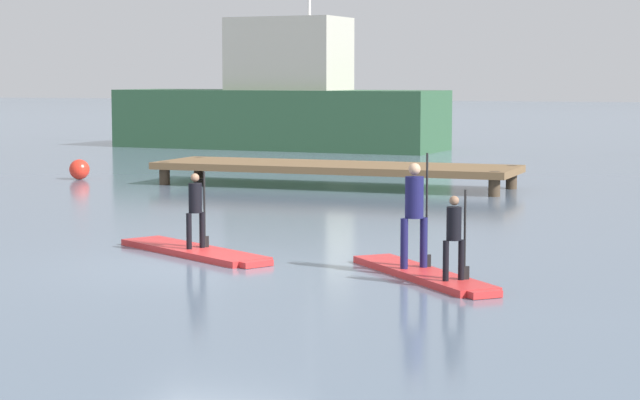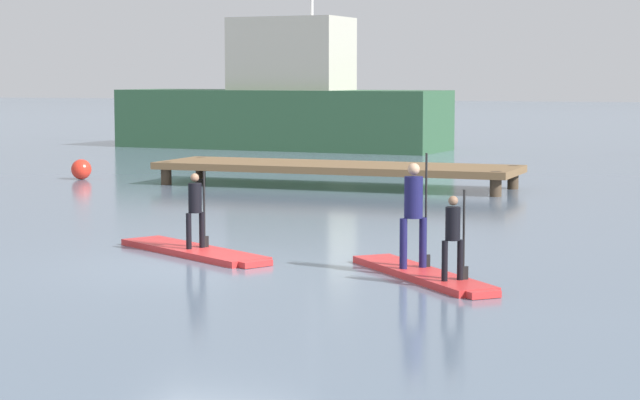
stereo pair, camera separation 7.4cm
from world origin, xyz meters
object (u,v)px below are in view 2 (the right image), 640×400
object	(u,v)px
fishing_boat_white_large	(283,104)
mooring_buoy_near	(81,169)
paddleboard_near	(195,251)
paddler_adult	(414,208)
paddler_child_solo	(196,206)
paddler_child_front	(453,233)
paddleboard_far	(423,275)

from	to	relation	value
fishing_boat_white_large	mooring_buoy_near	bearing A→B (deg)	-89.22
paddleboard_near	paddler_adult	distance (m)	3.99
paddler_child_solo	paddler_adult	size ratio (longest dim) A/B	0.74
paddleboard_near	mooring_buoy_near	size ratio (longest dim) A/B	5.86
paddleboard_near	fishing_boat_white_large	world-z (taller)	fishing_boat_white_large
paddler_child_front	fishing_boat_white_large	size ratio (longest dim) A/B	0.09
fishing_boat_white_large	paddleboard_far	bearing A→B (deg)	-63.72
paddler_child_front	paddler_child_solo	bearing A→B (deg)	162.20
paddleboard_near	fishing_boat_white_large	size ratio (longest dim) A/B	0.25
fishing_boat_white_large	paddler_child_front	bearing A→B (deg)	-63.24
paddler_child_solo	paddleboard_far	world-z (taller)	paddler_child_solo
paddler_adult	mooring_buoy_near	distance (m)	17.80
paddleboard_far	mooring_buoy_near	xyz separation A→B (m)	(-13.30, 12.28, 0.23)
paddleboard_near	paddler_child_solo	distance (m)	0.73
fishing_boat_white_large	mooring_buoy_near	size ratio (longest dim) A/B	23.86
mooring_buoy_near	paddler_child_front	bearing A→B (deg)	-42.82
paddleboard_near	mooring_buoy_near	world-z (taller)	mooring_buoy_near
paddleboard_near	mooring_buoy_near	distance (m)	14.68
fishing_boat_white_large	paddler_adult	bearing A→B (deg)	-63.89
paddleboard_far	fishing_boat_white_large	xyz separation A→B (m)	(-13.51, 27.36, 1.70)
paddler_adult	paddler_child_front	bearing A→B (deg)	-45.90
paddler_child_solo	paddler_adult	distance (m)	3.87
paddleboard_far	paddler_child_front	xyz separation A→B (m)	(0.58, -0.58, 0.70)
paddleboard_far	paddler_adult	xyz separation A→B (m)	(-0.22, 0.23, 0.92)
paddleboard_far	mooring_buoy_near	size ratio (longest dim) A/B	5.08
paddler_child_solo	paddleboard_far	distance (m)	4.19
paddler_child_solo	fishing_boat_white_large	world-z (taller)	fishing_boat_white_large
paddleboard_far	fishing_boat_white_large	size ratio (longest dim) A/B	0.21
paddler_child_solo	paddleboard_far	xyz separation A→B (m)	(4.03, -0.89, -0.73)
paddler_adult	mooring_buoy_near	xyz separation A→B (m)	(-13.09, 12.04, -0.69)
paddler_child_solo	paddleboard_far	size ratio (longest dim) A/B	0.43
paddler_child_solo	paddler_adult	bearing A→B (deg)	-9.81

